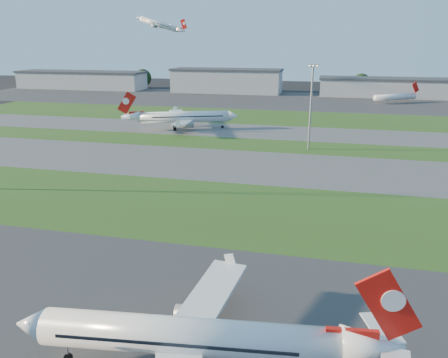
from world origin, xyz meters
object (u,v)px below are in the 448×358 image
(airliner_taxiing, at_px, (184,117))
(mini_jet_near, at_px, (395,97))
(light_mast_centre, at_px, (311,102))
(airliner_parked, at_px, (191,338))

(airliner_taxiing, height_order, mini_jet_near, airliner_taxiing)
(airliner_taxiing, xyz_separation_m, light_mast_centre, (48.22, -22.08, 10.24))
(airliner_parked, xyz_separation_m, mini_jet_near, (47.53, 219.63, -0.79))
(airliner_taxiing, distance_m, light_mast_centre, 54.01)
(airliner_taxiing, bearing_deg, mini_jet_near, -153.40)
(airliner_taxiing, bearing_deg, light_mast_centre, 134.49)
(airliner_parked, bearing_deg, light_mast_centre, 79.43)
(airliner_parked, relative_size, mini_jet_near, 1.47)
(mini_jet_near, relative_size, light_mast_centre, 0.98)
(light_mast_centre, bearing_deg, airliner_taxiing, 155.39)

